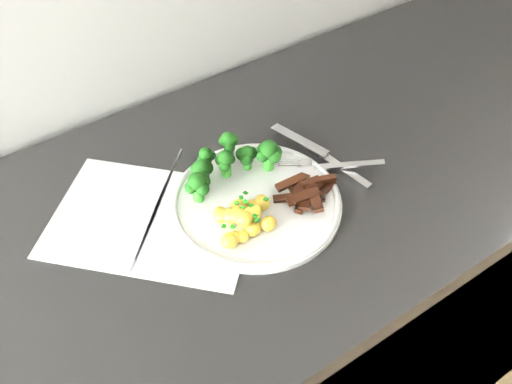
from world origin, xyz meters
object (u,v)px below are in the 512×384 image
object	(u,v)px
plate	(256,202)
potatoes	(243,217)
broccoli	(228,162)
knife	(332,162)
beef_strips	(307,192)
recipe_paper	(153,219)
counter	(263,334)
fork	(334,164)

from	to	relation	value
plate	potatoes	distance (m)	0.05
broccoli	plate	bearing A→B (deg)	-84.69
knife	beef_strips	bearing A→B (deg)	-155.31
plate	beef_strips	bearing A→B (deg)	-27.24
plate	knife	xyz separation A→B (m)	(0.16, 0.00, 0.00)
recipe_paper	plate	xyz separation A→B (m)	(0.15, -0.06, 0.01)
recipe_paper	potatoes	bearing A→B (deg)	-41.11
counter	broccoli	xyz separation A→B (m)	(-0.04, 0.05, 0.51)
fork	knife	bearing A→B (deg)	59.57
potatoes	plate	bearing A→B (deg)	33.79
beef_strips	fork	bearing A→B (deg)	18.66
plate	recipe_paper	bearing A→B (deg)	156.71
counter	fork	xyz separation A→B (m)	(0.12, -0.03, 0.48)
potatoes	beef_strips	world-z (taller)	potatoes
plate	potatoes	bearing A→B (deg)	-146.21
recipe_paper	beef_strips	distance (m)	0.25
counter	beef_strips	size ratio (longest dim) A/B	22.37
potatoes	broccoli	bearing A→B (deg)	69.67
beef_strips	knife	bearing A→B (deg)	24.69
recipe_paper	knife	bearing A→B (deg)	-11.49
fork	knife	world-z (taller)	fork
counter	potatoes	distance (m)	0.50
recipe_paper	fork	world-z (taller)	fork
plate	potatoes	size ratio (longest dim) A/B	2.53
counter	recipe_paper	world-z (taller)	recipe_paper
beef_strips	counter	bearing A→B (deg)	122.29
plate	broccoli	size ratio (longest dim) A/B	1.56
plate	knife	world-z (taller)	knife
counter	fork	distance (m)	0.50
fork	plate	bearing A→B (deg)	175.89
broccoli	beef_strips	world-z (taller)	broccoli
broccoli	beef_strips	distance (m)	0.14
counter	knife	size ratio (longest dim) A/B	11.64
broccoli	beef_strips	size ratio (longest dim) A/B	1.58
recipe_paper	fork	bearing A→B (deg)	-14.13
counter	fork	size ratio (longest dim) A/B	16.15
broccoli	potatoes	size ratio (longest dim) A/B	1.62
broccoli	beef_strips	xyz separation A→B (m)	(0.08, -0.11, -0.02)
recipe_paper	potatoes	distance (m)	0.14
beef_strips	fork	size ratio (longest dim) A/B	0.72
recipe_paper	fork	size ratio (longest dim) A/B	2.44
counter	potatoes	xyz separation A→B (m)	(-0.08, -0.05, 0.49)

